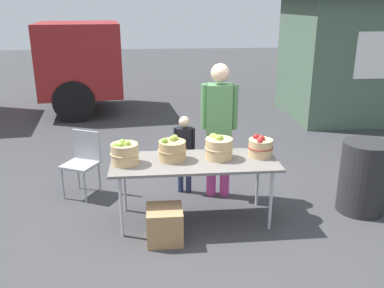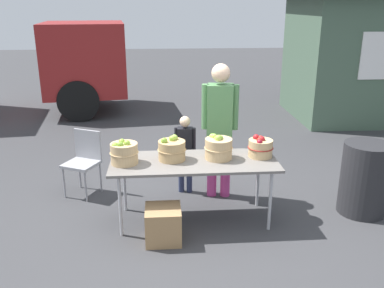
# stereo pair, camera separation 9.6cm
# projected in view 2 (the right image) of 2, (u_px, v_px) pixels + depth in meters

# --- Properties ---
(ground_plane) EXTENTS (40.00, 40.00, 0.00)m
(ground_plane) POSITION_uv_depth(u_px,v_px,m) (194.00, 219.00, 4.96)
(ground_plane) COLOR #38383A
(market_table) EXTENTS (1.90, 0.76, 0.75)m
(market_table) POSITION_uv_depth(u_px,v_px,m) (194.00, 164.00, 4.74)
(market_table) COLOR slate
(market_table) RESTS_ON ground
(apple_basket_green_0) EXTENTS (0.32, 0.32, 0.28)m
(apple_basket_green_0) POSITION_uv_depth(u_px,v_px,m) (124.00, 153.00, 4.60)
(apple_basket_green_0) COLOR tan
(apple_basket_green_0) RESTS_ON market_table
(apple_basket_green_1) EXTENTS (0.33, 0.33, 0.28)m
(apple_basket_green_1) POSITION_uv_depth(u_px,v_px,m) (172.00, 150.00, 4.72)
(apple_basket_green_1) COLOR tan
(apple_basket_green_1) RESTS_ON market_table
(apple_basket_green_2) EXTENTS (0.33, 0.33, 0.30)m
(apple_basket_green_2) POSITION_uv_depth(u_px,v_px,m) (218.00, 148.00, 4.75)
(apple_basket_green_2) COLOR tan
(apple_basket_green_2) RESTS_ON market_table
(apple_basket_red_0) EXTENTS (0.30, 0.30, 0.26)m
(apple_basket_red_0) POSITION_uv_depth(u_px,v_px,m) (260.00, 147.00, 4.82)
(apple_basket_red_0) COLOR tan
(apple_basket_red_0) RESTS_ON market_table
(vendor_adult) EXTENTS (0.46, 0.28, 1.76)m
(vendor_adult) POSITION_uv_depth(u_px,v_px,m) (220.00, 121.00, 5.26)
(vendor_adult) COLOR #CC3F8C
(vendor_adult) RESTS_ON ground
(child_customer) EXTENTS (0.28, 0.17, 1.07)m
(child_customer) POSITION_uv_depth(u_px,v_px,m) (185.00, 148.00, 5.50)
(child_customer) COLOR #262D4C
(child_customer) RESTS_ON ground
(food_kiosk) EXTENTS (3.52, 2.93, 2.74)m
(food_kiosk) POSITION_uv_depth(u_px,v_px,m) (365.00, 55.00, 9.14)
(food_kiosk) COLOR #47604C
(food_kiosk) RESTS_ON ground
(folding_chair) EXTENTS (0.53, 0.53, 0.86)m
(folding_chair) POSITION_uv_depth(u_px,v_px,m) (84.00, 157.00, 5.51)
(folding_chair) COLOR #99999E
(folding_chair) RESTS_ON ground
(trash_barrel) EXTENTS (0.56, 0.56, 0.89)m
(trash_barrel) POSITION_uv_depth(u_px,v_px,m) (364.00, 179.00, 5.01)
(trash_barrel) COLOR #262628
(trash_barrel) RESTS_ON ground
(produce_crate) EXTENTS (0.38, 0.38, 0.38)m
(produce_crate) POSITION_uv_depth(u_px,v_px,m) (163.00, 224.00, 4.47)
(produce_crate) COLOR #A87F51
(produce_crate) RESTS_ON ground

